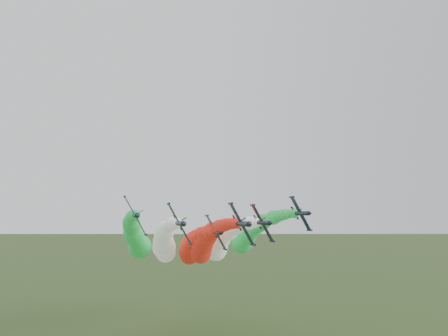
{
  "coord_description": "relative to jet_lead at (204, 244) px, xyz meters",
  "views": [
    {
      "loc": [
        -20.73,
        -92.86,
        44.36
      ],
      "look_at": [
        7.42,
        7.59,
        55.49
      ],
      "focal_mm": 35.0,
      "sensor_mm": 36.0,
      "label": 1
    }
  ],
  "objects": [
    {
      "name": "jet_inner_right",
      "position": [
        8.94,
        11.98,
        -0.37
      ],
      "size": [
        14.5,
        83.19,
        21.1
      ],
      "rotation": [
        0.0,
        1.05,
        0.0
      ],
      "color": "black",
      "rests_on": "ground"
    },
    {
      "name": "jet_outer_right",
      "position": [
        21.8,
        17.74,
        1.97
      ],
      "size": [
        14.63,
        83.32,
        21.23
      ],
      "rotation": [
        0.0,
        1.05,
        0.0
      ],
      "color": "black",
      "rests_on": "ground"
    },
    {
      "name": "jet_lead",
      "position": [
        0.0,
        0.0,
        0.0
      ],
      "size": [
        14.2,
        82.9,
        20.8
      ],
      "rotation": [
        0.0,
        1.05,
        0.0
      ],
      "color": "black",
      "rests_on": "ground"
    },
    {
      "name": "jet_inner_left",
      "position": [
        -12.33,
        5.24,
        0.1
      ],
      "size": [
        14.04,
        82.74,
        20.65
      ],
      "rotation": [
        0.0,
        1.05,
        0.0
      ],
      "color": "black",
      "rests_on": "ground"
    },
    {
      "name": "jet_trail",
      "position": [
        0.06,
        21.97,
        -2.64
      ],
      "size": [
        14.27,
        82.97,
        20.88
      ],
      "rotation": [
        0.0,
        1.05,
        0.0
      ],
      "color": "black",
      "rests_on": "ground"
    },
    {
      "name": "jet_outer_left",
      "position": [
        -21.03,
        14.01,
        1.69
      ],
      "size": [
        14.82,
        83.52,
        21.43
      ],
      "rotation": [
        0.0,
        1.05,
        0.0
      ],
      "color": "black",
      "rests_on": "ground"
    }
  ]
}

